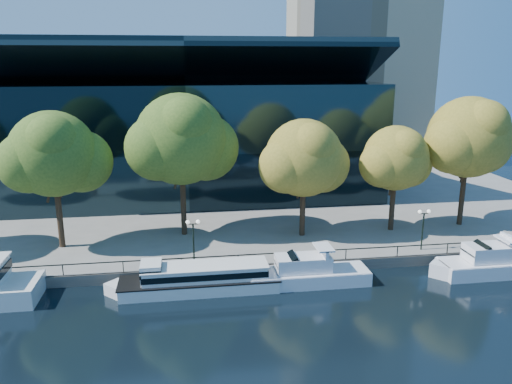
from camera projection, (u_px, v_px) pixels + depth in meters
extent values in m
plane|color=black|center=(242.00, 291.00, 41.76)|extent=(160.00, 160.00, 0.00)
cube|color=slate|center=(214.00, 183.00, 76.57)|extent=(90.00, 67.00, 1.00)
cube|color=#47443F|center=(238.00, 271.00, 44.55)|extent=(90.00, 0.25, 1.00)
cube|color=black|center=(238.00, 255.00, 44.38)|extent=(88.20, 0.08, 0.08)
cube|color=black|center=(238.00, 260.00, 44.50)|extent=(0.07, 0.07, 0.90)
cube|color=black|center=(187.00, 140.00, 69.79)|extent=(50.00, 24.00, 16.00)
cube|color=black|center=(184.00, 71.00, 63.55)|extent=(50.00, 17.14, 7.86)
cube|color=silver|center=(200.00, 285.00, 41.80)|extent=(13.09, 3.18, 1.03)
cube|color=black|center=(200.00, 279.00, 41.67)|extent=(13.36, 3.24, 0.11)
cube|color=silver|center=(120.00, 290.00, 40.89)|extent=(2.63, 2.63, 1.03)
cube|color=silver|center=(205.00, 272.00, 41.58)|extent=(10.21, 2.61, 1.12)
cube|color=black|center=(205.00, 272.00, 41.57)|extent=(10.34, 2.67, 0.51)
cube|color=silver|center=(205.00, 265.00, 41.43)|extent=(10.48, 2.73, 0.09)
cube|color=silver|center=(151.00, 272.00, 40.90)|extent=(1.68, 2.23, 1.68)
cube|color=black|center=(151.00, 270.00, 40.85)|extent=(1.73, 2.29, 0.65)
cube|color=silver|center=(309.00, 277.00, 43.13)|extent=(10.42, 2.98, 1.19)
cube|color=silver|center=(249.00, 281.00, 42.40)|extent=(2.28, 2.28, 1.19)
cube|color=silver|center=(309.00, 270.00, 42.98)|extent=(10.21, 2.92, 0.08)
cube|color=silver|center=(303.00, 263.00, 42.72)|extent=(4.69, 2.23, 1.29)
cube|color=black|center=(288.00, 263.00, 42.50)|extent=(2.05, 2.14, 1.63)
cube|color=silver|center=(323.00, 252.00, 42.73)|extent=(0.25, 2.32, 0.79)
cube|color=silver|center=(324.00, 247.00, 42.63)|extent=(1.39, 2.32, 0.15)
cube|color=silver|center=(494.00, 267.00, 45.02)|extent=(9.81, 3.05, 1.31)
cube|color=silver|center=(443.00, 270.00, 44.33)|extent=(2.41, 2.41, 1.31)
cube|color=silver|center=(494.00, 260.00, 44.85)|extent=(9.62, 2.99, 0.09)
cube|color=silver|center=(490.00, 252.00, 44.58)|extent=(4.42, 2.29, 1.42)
cube|color=black|center=(477.00, 252.00, 44.37)|extent=(1.99, 2.20, 1.65)
cube|color=silver|center=(509.00, 240.00, 44.55)|extent=(0.27, 2.38, 0.87)
cube|color=silver|center=(509.00, 239.00, 44.52)|extent=(1.53, 2.38, 0.16)
cylinder|color=black|center=(59.00, 210.00, 48.20)|extent=(0.56, 0.56, 7.41)
cylinder|color=black|center=(62.00, 181.00, 47.72)|extent=(1.18, 1.79, 3.71)
cylinder|color=black|center=(51.00, 185.00, 47.18)|extent=(1.08, 1.23, 3.31)
sphere|color=#36531A|center=(53.00, 154.00, 46.79)|extent=(8.13, 8.13, 8.13)
sphere|color=#36531A|center=(81.00, 161.00, 48.52)|extent=(6.10, 6.10, 6.10)
sphere|color=#36531A|center=(28.00, 163.00, 45.88)|extent=(5.69, 5.69, 5.69)
sphere|color=#36531A|center=(52.00, 141.00, 44.93)|extent=(4.88, 4.88, 4.88)
cylinder|color=black|center=(183.00, 197.00, 51.66)|extent=(0.56, 0.56, 8.07)
cylinder|color=black|center=(187.00, 167.00, 51.11)|extent=(1.26, 1.92, 4.03)
cylinder|color=black|center=(178.00, 171.00, 50.58)|extent=(1.15, 1.31, 3.60)
sphere|color=#36531A|center=(181.00, 139.00, 50.12)|extent=(9.24, 9.24, 9.24)
sphere|color=#36531A|center=(206.00, 148.00, 52.10)|extent=(6.93, 6.93, 6.93)
sphere|color=#36531A|center=(157.00, 148.00, 49.09)|extent=(6.47, 6.47, 6.47)
sphere|color=#36531A|center=(185.00, 125.00, 48.00)|extent=(5.55, 5.55, 5.55)
cylinder|color=black|center=(303.00, 205.00, 51.57)|extent=(0.56, 0.56, 6.58)
cylinder|color=black|center=(308.00, 180.00, 51.17)|extent=(1.09, 1.62, 3.30)
cylinder|color=black|center=(300.00, 184.00, 50.63)|extent=(1.00, 1.13, 2.95)
sphere|color=olive|center=(304.00, 158.00, 50.31)|extent=(7.90, 7.90, 7.90)
sphere|color=olive|center=(321.00, 165.00, 52.00)|extent=(5.93, 5.93, 5.93)
sphere|color=olive|center=(286.00, 166.00, 49.43)|extent=(5.53, 5.53, 5.53)
sphere|color=olive|center=(312.00, 147.00, 48.50)|extent=(4.74, 4.74, 4.74)
cylinder|color=black|center=(392.00, 201.00, 53.33)|extent=(0.56, 0.56, 6.29)
cylinder|color=black|center=(398.00, 178.00, 52.97)|extent=(1.06, 1.57, 3.17)
cylinder|color=black|center=(391.00, 182.00, 52.42)|extent=(0.97, 1.09, 2.83)
sphere|color=olive|center=(396.00, 158.00, 52.13)|extent=(6.83, 6.83, 6.83)
sphere|color=olive|center=(408.00, 164.00, 53.59)|extent=(5.12, 5.12, 5.12)
sphere|color=olive|center=(382.00, 165.00, 51.37)|extent=(4.78, 4.78, 4.78)
sphere|color=olive|center=(405.00, 149.00, 50.57)|extent=(4.10, 4.10, 4.10)
cylinder|color=black|center=(463.00, 190.00, 54.88)|extent=(0.56, 0.56, 7.84)
cylinder|color=black|center=(469.00, 162.00, 54.36)|extent=(1.23, 1.87, 3.92)
cylinder|color=black|center=(464.00, 166.00, 53.83)|extent=(1.13, 1.28, 3.50)
sphere|color=olive|center=(469.00, 137.00, 53.39)|extent=(8.71, 8.71, 8.71)
sphere|color=olive|center=(481.00, 145.00, 55.25)|extent=(6.53, 6.53, 6.53)
sphere|color=olive|center=(453.00, 145.00, 52.41)|extent=(6.10, 6.10, 6.10)
sphere|color=olive|center=(483.00, 125.00, 51.39)|extent=(5.23, 5.23, 5.23)
cylinder|color=black|center=(194.00, 244.00, 44.82)|extent=(0.14, 0.14, 3.60)
cube|color=black|center=(193.00, 224.00, 44.35)|extent=(0.90, 0.06, 0.06)
sphere|color=white|center=(188.00, 222.00, 44.23)|extent=(0.36, 0.36, 0.36)
sphere|color=white|center=(198.00, 222.00, 44.36)|extent=(0.36, 0.36, 0.36)
cylinder|color=black|center=(423.00, 232.00, 47.87)|extent=(0.14, 0.14, 3.60)
cube|color=black|center=(424.00, 214.00, 47.40)|extent=(0.90, 0.06, 0.06)
sphere|color=white|center=(420.00, 212.00, 47.29)|extent=(0.36, 0.36, 0.36)
sphere|color=white|center=(429.00, 211.00, 47.41)|extent=(0.36, 0.36, 0.36)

